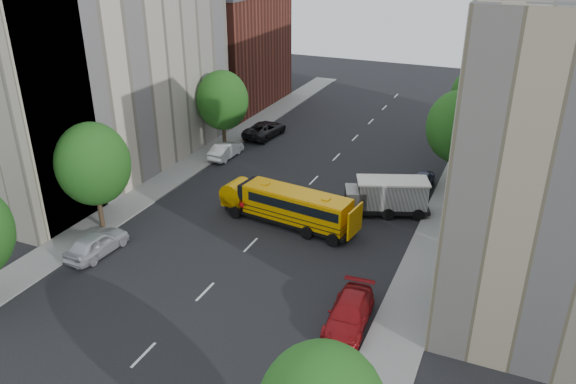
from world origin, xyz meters
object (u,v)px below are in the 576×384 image
Objects in this scene: parked_car_4 at (421,182)px; parked_car_5 at (455,126)px; parked_car_2 at (265,129)px; parked_car_0 at (97,243)px; parked_car_1 at (226,150)px; parked_car_3 at (349,313)px; safari_truck at (386,196)px; school_bus at (288,204)px; street_tree_2 at (222,100)px; street_tree_1 at (93,164)px; street_tree_5 at (476,95)px; street_tree_4 at (459,127)px.

parked_car_4 is 15.94m from parked_car_5.
parked_car_0 is at bearing 95.58° from parked_car_2.
parked_car_1 is 26.64m from parked_car_3.
safari_truck reaches higher than parked_car_3.
safari_truck reaches higher than parked_car_5.
school_bus and safari_truck have the same top height.
street_tree_2 is 1.50× the size of parked_car_3.
safari_truck is at bearing -137.51° from parked_car_0.
parked_car_5 is at bearing -114.75° from parked_car_0.
parked_car_2 is at bearing 84.46° from street_tree_1.
school_bus is 2.23× the size of parked_car_5.
safari_truck is 1.52× the size of parked_car_5.
parked_car_2 is at bearing 120.00° from parked_car_3.
street_tree_1 is 37.20m from street_tree_5.
street_tree_4 is at bearing 0.00° from street_tree_2.
safari_truck is at bearing -22.97° from street_tree_2.
street_tree_4 is at bearing 172.26° from parked_car_2.
street_tree_1 is 16.36m from parked_car_1.
school_bus is at bearing -129.30° from street_tree_4.
parked_car_2 reaches higher than parked_car_5.
safari_truck is at bearing -103.97° from parked_car_4.
school_bus reaches higher than parked_car_0.
street_tree_5 is at bearing 90.00° from street_tree_4.
parked_car_3 is at bearing -47.39° from street_tree_2.
street_tree_2 is 29.53m from parked_car_3.
street_tree_4 is at bearing 42.74° from safari_truck.
school_bus is at bearing 25.94° from street_tree_1.
parked_car_1 is 0.97× the size of parked_car_5.
parked_car_3 is (18.40, -19.27, 0.02)m from parked_car_1.
street_tree_2 is 1.74× the size of parked_car_1.
school_bus is 1.79× the size of parked_car_2.
street_tree_1 is at bearing -138.87° from parked_car_4.
street_tree_4 is 21.17m from parked_car_1.
parked_car_2 is (-9.87, 16.81, -0.78)m from school_bus.
parked_car_0 is (-16.02, -13.34, -0.68)m from safari_truck.
parked_car_2 is (0.00, 25.75, -0.01)m from parked_car_0.
street_tree_5 is 38.73m from parked_car_0.
parked_car_0 is at bearing 93.07° from parked_car_1.
school_bus is (-9.93, -12.13, -3.51)m from street_tree_4.
parked_car_0 is (2.20, -21.06, -4.03)m from street_tree_2.
street_tree_1 is 1.68× the size of parked_car_0.
parked_car_0 is at bearing -115.52° from parked_car_5.
parked_car_3 is at bearing -95.84° from street_tree_4.
parked_car_4 is at bearing -98.51° from street_tree_5.
street_tree_2 is 6.57m from parked_car_2.
parked_car_2 is (2.20, 4.69, -4.04)m from street_tree_2.
street_tree_2 is (0.00, 18.00, -0.12)m from street_tree_1.
parked_car_1 is (-20.60, -2.26, -4.35)m from street_tree_4.
street_tree_5 is 1.65× the size of parked_car_5.
street_tree_1 is at bearing -146.73° from school_bus.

